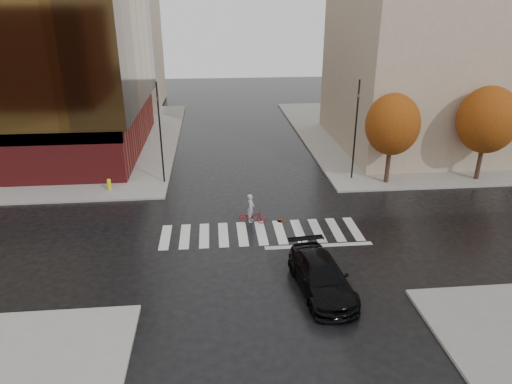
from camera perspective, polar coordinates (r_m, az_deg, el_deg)
ground at (r=26.15m, az=0.78°, el=-5.65°), size 120.00×120.00×0.00m
sidewalk_nw at (r=49.18m, az=-27.45°, el=5.54°), size 30.00×30.00×0.15m
sidewalk_ne at (r=51.32m, az=22.20°, el=7.04°), size 30.00×30.00×0.15m
crosswalk at (r=26.59m, az=0.66°, el=-5.13°), size 12.00×3.00×0.01m
building_ne_tan at (r=44.55m, az=21.54°, el=16.96°), size 16.00×16.00×18.00m
building_nw_far at (r=61.43m, az=-19.26°, el=19.34°), size 14.00×12.00×20.00m
tree_ne_a at (r=33.74m, az=16.70°, el=8.07°), size 3.80×3.80×6.50m
tree_ne_b at (r=36.89m, az=26.97°, el=8.02°), size 4.20×4.20×6.89m
sedan at (r=21.48m, az=8.17°, el=-10.37°), size 2.71×5.49×1.54m
cyclist at (r=27.49m, az=-0.52°, el=-2.68°), size 1.74×0.98×1.87m
traffic_light_nw at (r=33.12m, az=-11.93°, el=7.98°), size 0.18×0.15×7.28m
traffic_light_ne at (r=33.98m, az=12.39°, el=8.32°), size 0.17×0.20×7.29m
fire_hydrant at (r=33.70m, az=-17.88°, el=1.00°), size 0.29×0.29×0.82m
manhole at (r=28.08m, az=3.19°, el=-3.58°), size 0.71×0.71×0.01m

